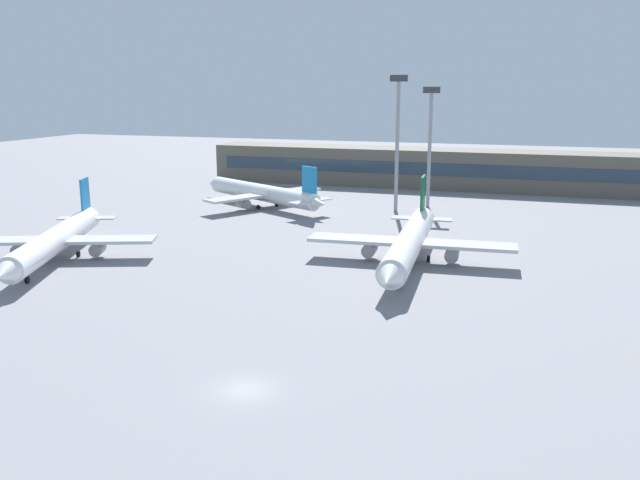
% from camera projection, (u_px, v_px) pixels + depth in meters
% --- Properties ---
extents(ground_plane, '(400.00, 400.00, 0.00)m').
position_uv_depth(ground_plane, '(369.00, 265.00, 90.63)').
color(ground_plane, gray).
extents(terminal_building, '(114.01, 12.13, 9.00)m').
position_uv_depth(terminal_building, '(447.00, 169.00, 158.75)').
color(terminal_building, '#5B564C').
rests_on(terminal_building, ground_plane).
extents(airplane_near, '(26.27, 36.66, 9.45)m').
position_uv_depth(airplane_near, '(55.00, 240.00, 92.31)').
color(airplane_near, white).
rests_on(airplane_near, ground_plane).
extents(airplane_mid, '(28.26, 40.48, 10.00)m').
position_uv_depth(airplane_mid, '(409.00, 242.00, 90.41)').
color(airplane_mid, silver).
rests_on(airplane_mid, ground_plane).
extents(airplane_far, '(33.90, 24.67, 9.29)m').
position_uv_depth(airplane_far, '(261.00, 193.00, 133.89)').
color(airplane_far, white).
rests_on(airplane_far, ground_plane).
extents(floodlight_tower_west, '(3.20, 0.80, 23.36)m').
position_uv_depth(floodlight_tower_west, '(430.00, 138.00, 131.18)').
color(floodlight_tower_west, gray).
rests_on(floodlight_tower_west, ground_plane).
extents(floodlight_tower_east, '(3.20, 0.80, 25.49)m').
position_uv_depth(floodlight_tower_east, '(397.00, 134.00, 126.27)').
color(floodlight_tower_east, gray).
rests_on(floodlight_tower_east, ground_plane).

